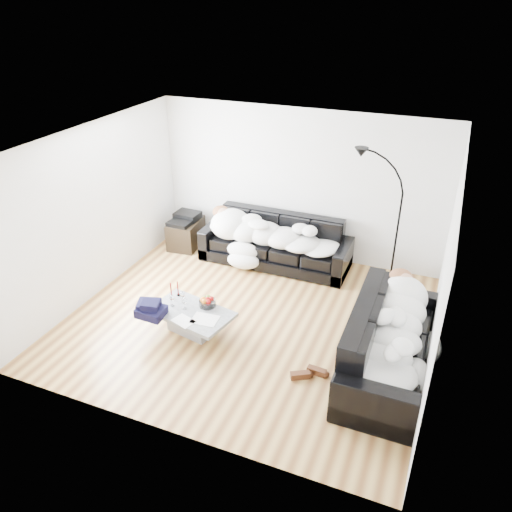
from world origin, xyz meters
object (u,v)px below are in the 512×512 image
at_px(coffee_table, 192,321).
at_px(candle_left, 171,291).
at_px(shoes, 308,373).
at_px(stereo, 185,218).
at_px(wine_glass_a, 183,297).
at_px(wine_glass_c, 184,304).
at_px(av_cabinet, 186,233).
at_px(sofa_back, 275,241).
at_px(sleeper_right, 393,328).
at_px(wine_glass_b, 172,300).
at_px(fruit_bowl, 207,301).
at_px(candle_right, 178,289).
at_px(sofa_right, 391,341).
at_px(sleeper_back, 274,231).
at_px(floor_lamp, 397,231).

xyz_separation_m(coffee_table, candle_left, (-0.42, 0.18, 0.29)).
bearing_deg(shoes, stereo, 122.33).
height_order(wine_glass_a, shoes, wine_glass_a).
relative_size(wine_glass_c, av_cabinet, 0.23).
height_order(sofa_back, wine_glass_c, sofa_back).
distance_m(sleeper_right, wine_glass_a, 2.89).
xyz_separation_m(sofa_back, wine_glass_b, (-0.71, -2.26, -0.00)).
distance_m(fruit_bowl, shoes, 1.74).
bearing_deg(candle_left, sofa_back, 68.93).
bearing_deg(fruit_bowl, candle_right, 171.81).
distance_m(wine_glass_b, stereo, 2.51).
height_order(coffee_table, fruit_bowl, fruit_bowl).
height_order(sofa_right, candle_left, sofa_right).
bearing_deg(sleeper_back, av_cabinet, 178.08).
xyz_separation_m(sofa_right, shoes, (-0.90, -0.48, -0.41)).
height_order(sleeper_right, wine_glass_b, sleeper_right).
bearing_deg(wine_glass_c, sofa_back, 77.39).
height_order(wine_glass_b, floor_lamp, floor_lamp).
height_order(sleeper_right, fruit_bowl, sleeper_right).
distance_m(candle_left, candle_right, 0.11).
xyz_separation_m(candle_right, floor_lamp, (2.74, 2.00, 0.53)).
xyz_separation_m(candle_left, shoes, (2.20, -0.46, -0.41)).
bearing_deg(stereo, sofa_right, -25.26).
distance_m(fruit_bowl, candle_left, 0.57).
height_order(sofa_right, candle_right, sofa_right).
xyz_separation_m(coffee_table, fruit_bowl, (0.15, 0.20, 0.24)).
relative_size(sofa_back, sleeper_back, 1.18).
distance_m(sofa_back, candle_right, 2.14).
bearing_deg(stereo, sleeper_back, 0.18).
relative_size(sofa_right, candle_left, 8.81).
xyz_separation_m(candle_left, stereo, (-0.95, 2.11, 0.11)).
xyz_separation_m(sofa_right, coffee_table, (-2.68, -0.20, -0.29)).
xyz_separation_m(sleeper_right, fruit_bowl, (-2.53, 0.01, -0.25)).
xyz_separation_m(shoes, floor_lamp, (0.60, 2.56, 0.93)).
distance_m(wine_glass_b, wine_glass_c, 0.20).
height_order(sofa_right, coffee_table, sofa_right).
relative_size(sleeper_back, wine_glass_c, 12.75).
bearing_deg(candle_right, sleeper_right, -1.49).
height_order(wine_glass_a, floor_lamp, floor_lamp).
bearing_deg(wine_glass_a, wine_glass_b, -130.52).
bearing_deg(floor_lamp, shoes, -121.79).
bearing_deg(wine_glass_a, sofa_right, 1.08).
height_order(sleeper_right, floor_lamp, floor_lamp).
distance_m(sleeper_back, fruit_bowl, 2.06).
height_order(candle_left, shoes, candle_left).
bearing_deg(wine_glass_a, candle_left, 170.66).
bearing_deg(candle_right, sofa_back, 69.29).
bearing_deg(sleeper_back, shoes, -61.18).
height_order(stereo, floor_lamp, floor_lamp).
height_order(sleeper_back, shoes, sleeper_back).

